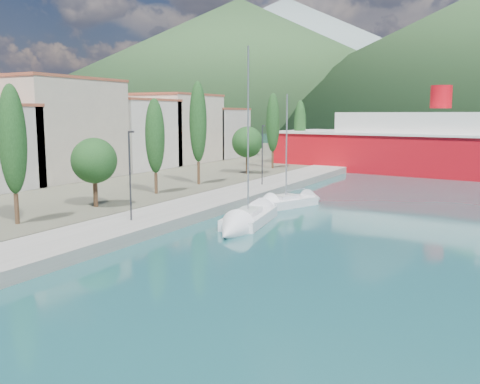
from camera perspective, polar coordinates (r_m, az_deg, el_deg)
The scene contains 8 objects.
ground at distance 134.20m, azimuth 21.40°, elevation 4.33°, with size 1400.00×1400.00×0.00m, color #1C4F53.
quay at distance 46.15m, azimuth -3.06°, elevation -1.16°, with size 5.00×88.00×0.80m, color gray.
land_strip at distance 78.84m, azimuth -23.63°, elevation 2.06°, with size 70.00×148.00×0.70m, color #565644.
town_buildings at distance 68.16m, azimuth -15.27°, elevation 5.99°, with size 9.20×69.20×11.30m.
tree_row at distance 54.20m, azimuth -5.48°, elevation 5.87°, with size 3.80×64.22×10.64m.
lamp_posts at distance 36.80m, azimuth -11.70°, elevation 2.06°, with size 0.15×42.94×6.06m.
sailboat_near at distance 37.31m, azimuth 0.03°, elevation -3.53°, with size 4.10×9.79×13.68m.
sailboat_mid at distance 45.71m, azimuth 3.67°, elevation -1.38°, with size 4.81×7.52×10.56m.
Camera 1 is at (14.12, -13.22, 7.98)m, focal length 40.00 mm.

